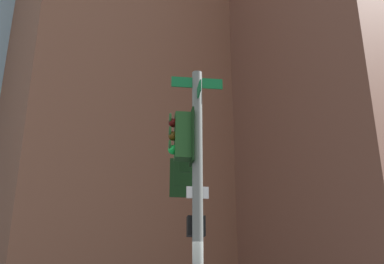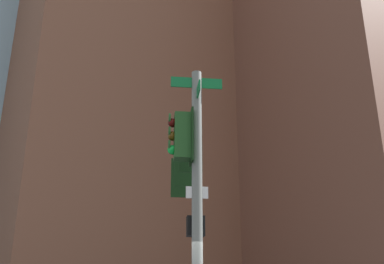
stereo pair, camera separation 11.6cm
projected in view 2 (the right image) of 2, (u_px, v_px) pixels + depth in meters
signal_pole_assembly at (187, 171)px, 10.84m from camera, size 3.31×4.65×6.17m
building_brick_nearside at (104, 103)px, 43.18m from camera, size 19.02×16.42×37.86m
building_brick_midblock at (349, 90)px, 45.34m from camera, size 20.15×15.35×42.14m
building_glass_tower at (2, 52)px, 53.38m from camera, size 28.59×32.61×57.39m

